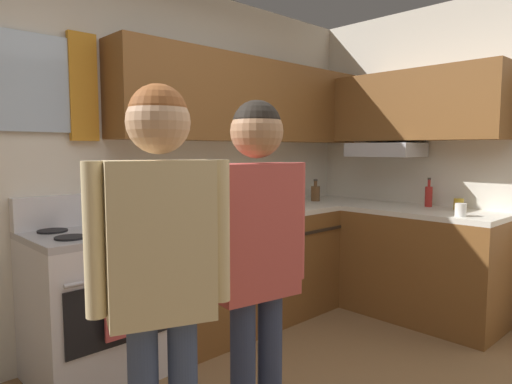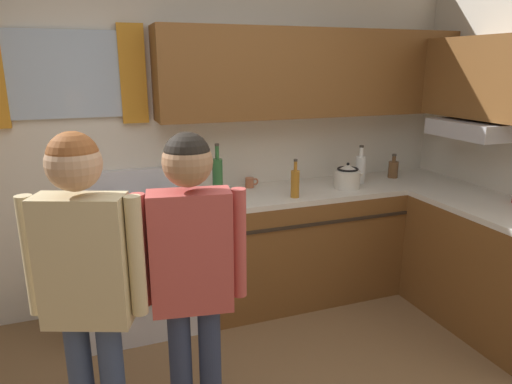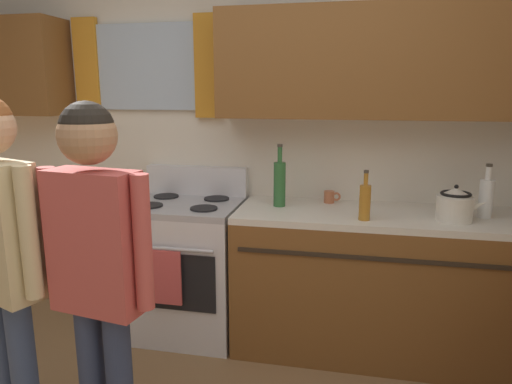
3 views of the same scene
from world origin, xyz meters
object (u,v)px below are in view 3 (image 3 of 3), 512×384
bottle_milk_white (486,197)px  adult_left (0,244)px  stovetop_kettle (455,204)px  adult_in_plaid (97,257)px  stove_oven (186,265)px  cup_terracotta (330,197)px  bottle_oil_amber (365,201)px  bottle_wine_green (280,183)px

bottle_milk_white → adult_left: bearing=-149.1°
stovetop_kettle → adult_left: 2.28m
adult_in_plaid → stove_oven: bearing=95.9°
stove_oven → bottle_milk_white: bearing=0.5°
stove_oven → adult_left: adult_left is taller
cup_terracotta → stovetop_kettle: (0.71, -0.29, 0.06)m
stove_oven → adult_in_plaid: 1.39m
adult_in_plaid → stovetop_kettle: bearing=38.2°
adult_left → adult_in_plaid: adult_left is taller
cup_terracotta → adult_in_plaid: adult_in_plaid is taller
stove_oven → cup_terracotta: stove_oven is taller
bottle_oil_amber → stove_oven: bearing=170.8°
bottle_oil_amber → cup_terracotta: bottle_oil_amber is taller
bottle_milk_white → stovetop_kettle: 0.22m
bottle_wine_green → stovetop_kettle: 1.03m
adult_left → stove_oven: bearing=76.3°
stove_oven → bottle_wine_green: bottle_wine_green is taller
cup_terracotta → adult_left: size_ratio=0.07×
bottle_milk_white → adult_left: 2.49m
bottle_milk_white → adult_in_plaid: bearing=-142.6°
stove_oven → adult_in_plaid: (0.13, -1.28, 0.53)m
cup_terracotta → adult_left: 1.92m
bottle_oil_amber → adult_in_plaid: (-1.02, -1.10, -0.01)m
adult_in_plaid → adult_left: bearing=177.6°
bottle_oil_amber → bottle_wine_green: 0.57m
stovetop_kettle → bottle_oil_amber: bearing=-169.6°
stove_oven → bottle_wine_green: size_ratio=2.79×
adult_left → bottle_wine_green: bearing=54.4°
bottle_oil_amber → bottle_wine_green: bottle_wine_green is taller
bottle_wine_green → cup_terracotta: bearing=26.8°
stove_oven → bottle_oil_amber: bearing=-9.2°
bottle_wine_green → bottle_milk_white: bottle_wine_green is taller
bottle_wine_green → adult_in_plaid: (-0.49, -1.32, -0.06)m
stovetop_kettle → cup_terracotta: bearing=157.7°
bottle_oil_amber → adult_in_plaid: size_ratio=0.18×
bottle_wine_green → bottle_milk_white: bearing=-1.2°
stove_oven → adult_left: (-0.31, -1.27, 0.54)m
stove_oven → bottle_milk_white: 1.91m
bottle_wine_green → cup_terracotta: size_ratio=3.62×
bottle_milk_white → stovetop_kettle: (-0.18, -0.11, -0.02)m
bottle_wine_green → bottle_oil_amber: bearing=-23.3°
bottle_oil_amber → bottle_milk_white: 0.71m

